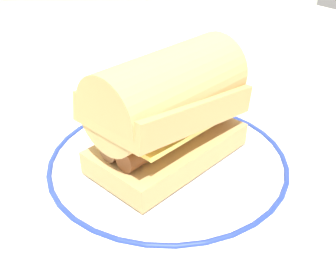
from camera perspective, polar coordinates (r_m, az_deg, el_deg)
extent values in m
plane|color=silver|center=(0.47, 4.08, -5.37)|extent=(1.50, 1.50, 0.00)
cylinder|color=white|center=(0.47, 0.00, -4.05)|extent=(0.29, 0.29, 0.01)
torus|color=navy|center=(0.47, 0.00, -3.45)|extent=(0.27, 0.27, 0.01)
cube|color=tan|center=(0.46, 0.00, -1.81)|extent=(0.18, 0.12, 0.03)
cylinder|color=brown|center=(0.44, 1.20, 0.30)|extent=(0.15, 0.05, 0.02)
cylinder|color=brown|center=(0.45, -1.16, 1.43)|extent=(0.15, 0.05, 0.02)
cube|color=#EFC64C|center=(0.44, 0.00, 2.51)|extent=(0.15, 0.11, 0.01)
cube|color=tan|center=(0.43, 0.00, 4.55)|extent=(0.19, 0.12, 0.05)
cylinder|color=tan|center=(0.42, 0.00, 6.36)|extent=(0.18, 0.11, 0.08)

